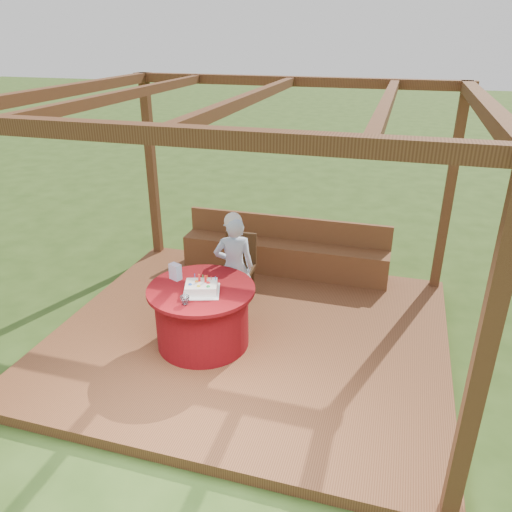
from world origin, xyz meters
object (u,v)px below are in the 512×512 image
Objects in this scene: elderly_woman at (234,266)px; gift_bag at (175,272)px; birthday_cake at (201,287)px; table at (202,315)px; chair at (239,263)px; drinking_glass at (185,300)px; bench at (284,254)px.

gift_bag is (-0.50, -0.57, 0.12)m from elderly_woman.
birthday_cake is (-0.11, -0.77, 0.08)m from elderly_woman.
gift_bag is at bearing 161.75° from table.
table is at bearing -91.88° from chair.
chair is 0.57m from elderly_woman.
chair is at bearing 87.89° from drinking_glass.
bench is 2.55m from drinking_glass.
gift_bag reaches higher than birthday_cake.
bench is at bearing 65.10° from chair.
drinking_glass is (-0.46, -2.46, 0.49)m from bench.
chair is 1.61m from drinking_glass.
bench is 16.38× the size of gift_bag.
gift_bag is (-0.39, -1.09, 0.33)m from chair.
gift_bag reaches higher than drinking_glass.
elderly_woman is at bearing 77.94° from table.
elderly_woman is at bearing 72.12° from gift_bag.
table is at bearing 87.15° from drinking_glass.
drinking_glass is (-0.06, -0.30, -0.01)m from birthday_cake.
gift_bag reaches higher than chair.
bench is 6.25× the size of birthday_cake.
bench is 2.13m from table.
table is 0.77m from elderly_woman.
table is 0.55m from drinking_glass.
chair reaches higher than table.
elderly_woman reaches higher than bench.
bench is at bearing 79.38° from birthday_cake.
bench is 2.53× the size of table.
elderly_woman reaches higher than chair.
elderly_woman reaches higher than birthday_cake.
table is at bearing -102.06° from elderly_woman.
table is (-0.45, -2.08, 0.10)m from bench.
drinking_glass is at bearing -92.11° from chair.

